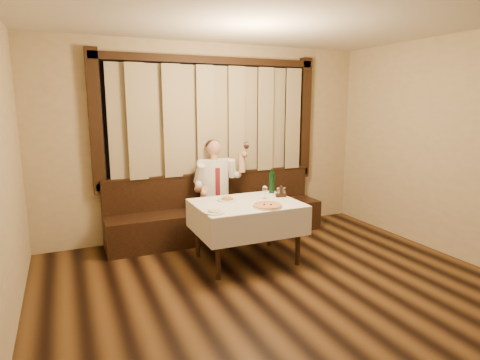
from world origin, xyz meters
name	(u,v)px	position (x,y,z in m)	size (l,w,h in m)	color
room	(276,148)	(0.00, 0.97, 1.50)	(5.01, 6.01, 2.81)	black
banquette	(217,216)	(0.00, 2.72, 0.31)	(3.20, 0.61, 0.94)	black
dining_table	(247,211)	(0.00, 1.70, 0.65)	(1.27, 0.97, 0.76)	black
pizza	(268,206)	(0.13, 1.40, 0.77)	(0.36, 0.36, 0.04)	white
pasta_red	(227,198)	(-0.18, 1.89, 0.79)	(0.25, 0.25, 0.09)	white
pasta_cream	(214,210)	(-0.53, 1.41, 0.79)	(0.24, 0.24, 0.08)	white
green_bottle	(272,182)	(0.53, 2.04, 0.91)	(0.08, 0.08, 0.35)	#104D1E
table_wine_glass	(265,189)	(0.29, 1.78, 0.88)	(0.06, 0.06, 0.17)	white
cruet_caddy	(281,193)	(0.53, 1.78, 0.81)	(0.14, 0.09, 0.14)	black
seated_man	(217,183)	(-0.04, 2.63, 0.83)	(0.80, 0.60, 1.44)	black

